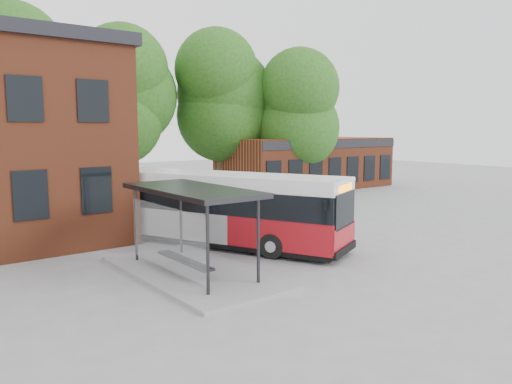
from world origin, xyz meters
TOP-DOWN VIEW (x-y plane):
  - ground at (0.00, 0.00)m, footprint 100.00×100.00m
  - shop_row at (15.00, 14.00)m, footprint 14.00×6.20m
  - bus_shelter at (-4.50, -1.00)m, footprint 3.60×7.00m
  - bike_rail at (9.28, 10.00)m, footprint 5.20×0.10m
  - tree_0 at (-6.00, 16.00)m, footprint 7.92×7.92m
  - tree_1 at (1.00, 17.00)m, footprint 7.92×7.92m
  - tree_2 at (8.00, 16.00)m, footprint 7.92×7.92m
  - tree_3 at (13.00, 12.00)m, footprint 7.04×7.04m
  - city_bus at (-1.59, 2.35)m, footprint 7.01×11.61m
  - bicycle_0 at (7.28, 10.15)m, footprint 1.77×1.08m
  - bicycle_1 at (7.49, 9.25)m, footprint 1.87×1.13m
  - bicycle_2 at (8.14, 9.97)m, footprint 1.93×1.16m
  - bicycle_3 at (9.65, 9.31)m, footprint 1.81×0.98m
  - bicycle_4 at (9.79, 10.67)m, footprint 1.69×1.12m
  - bicycle_5 at (10.82, 10.93)m, footprint 1.92×1.05m
  - bicycle_6 at (10.77, 9.14)m, footprint 1.79×0.92m
  - bicycle_7 at (12.18, 9.63)m, footprint 1.61×0.73m
  - bicycle_extra_0 at (12.27, 9.01)m, footprint 1.84×0.80m

SIDE VIEW (x-z plane):
  - ground at x=0.00m, z-range 0.00..0.00m
  - bike_rail at x=9.28m, z-range 0.00..0.38m
  - bicycle_4 at x=9.79m, z-range 0.00..0.84m
  - bicycle_0 at x=7.28m, z-range 0.00..0.88m
  - bicycle_6 at x=10.77m, z-range 0.00..0.90m
  - bicycle_7 at x=12.18m, z-range 0.00..0.93m
  - bicycle_extra_0 at x=12.27m, z-range 0.00..0.94m
  - bicycle_2 at x=8.14m, z-range 0.00..0.96m
  - bicycle_3 at x=9.65m, z-range 0.00..1.04m
  - bicycle_1 at x=7.49m, z-range 0.00..1.08m
  - bicycle_5 at x=10.82m, z-range 0.00..1.11m
  - bus_shelter at x=-4.50m, z-range 0.00..2.90m
  - city_bus at x=-1.59m, z-range 0.00..2.95m
  - shop_row at x=15.00m, z-range 0.00..4.00m
  - tree_3 at x=13.00m, z-range 0.00..9.28m
  - tree_1 at x=1.00m, z-range 0.00..10.40m
  - tree_0 at x=-6.00m, z-range 0.00..11.00m
  - tree_2 at x=8.00m, z-range 0.00..11.00m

